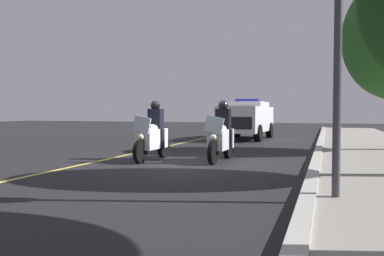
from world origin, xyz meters
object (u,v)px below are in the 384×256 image
object	(u,v)px
traffic_light	(339,2)
police_suv	(247,118)
police_motorcycle_lead_left	(153,136)
police_motorcycle_lead_right	(221,136)

from	to	relation	value
traffic_light	police_suv	bearing A→B (deg)	-163.60
police_motorcycle_lead_left	traffic_light	size ratio (longest dim) A/B	0.53
police_motorcycle_lead_right	traffic_light	distance (m)	5.85
police_motorcycle_lead_right	traffic_light	size ratio (longest dim) A/B	0.53
police_motorcycle_lead_left	traffic_light	bearing A→B (deg)	50.32
police_motorcycle_lead_left	police_motorcycle_lead_right	distance (m)	1.96
police_motorcycle_lead_right	police_suv	distance (m)	9.24
police_suv	traffic_light	distance (m)	14.36
police_suv	traffic_light	size ratio (longest dim) A/B	1.23
police_suv	traffic_light	xyz separation A→B (m)	(13.65, 4.02, 1.97)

